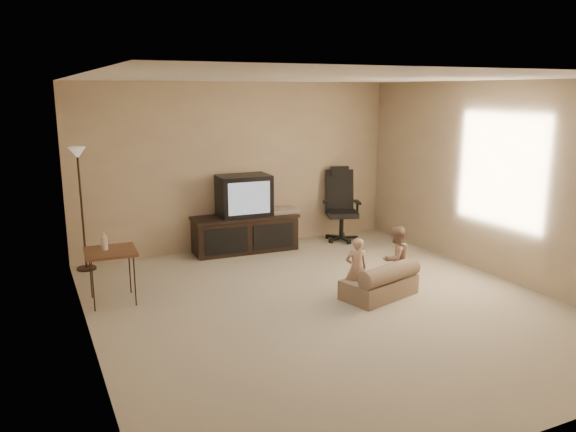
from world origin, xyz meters
name	(u,v)px	position (x,y,z in m)	size (l,w,h in m)	color
floor	(326,306)	(0.00, 0.00, 0.00)	(5.50, 5.50, 0.00)	beige
room_shell	(328,172)	(0.00, 0.00, 1.52)	(5.50, 5.50, 5.50)	white
tv_stand	(245,220)	(-0.02, 2.49, 0.48)	(1.63, 0.67, 1.15)	black
office_chair	(341,214)	(1.61, 2.42, 0.42)	(0.69, 0.71, 1.18)	black
side_table	(110,252)	(-2.16, 1.16, 0.59)	(0.58, 0.58, 0.83)	brown
floor_lamp	(79,181)	(-2.30, 2.55, 1.21)	(0.26, 0.26, 1.66)	black
child_sofa	(382,283)	(0.71, -0.05, 0.18)	(0.98, 0.71, 0.43)	gray
toddler_left	(356,268)	(0.43, 0.07, 0.36)	(0.27, 0.19, 0.73)	tan
toddler_right	(396,259)	(0.99, 0.08, 0.40)	(0.39, 0.21, 0.80)	tan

